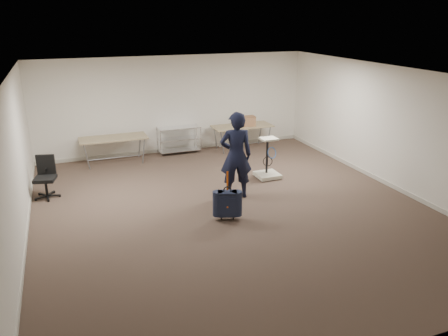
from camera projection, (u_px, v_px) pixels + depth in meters
name	position (u px, v px, depth m)	size (l,w,h in m)	color
ground	(232.00, 209.00, 9.22)	(9.00, 9.00, 0.00)	#443429
room_shell	(210.00, 184.00, 10.42)	(8.00, 9.00, 9.00)	white
folding_table_left	(113.00, 139.00, 11.84)	(1.80, 0.75, 0.73)	#8E7C57
folding_table_right	(242.00, 127.00, 13.11)	(1.80, 0.75, 0.73)	#8E7C57
wire_shelf	(179.00, 139.00, 12.78)	(1.22, 0.47, 0.80)	silver
person	(236.00, 155.00, 9.53)	(0.71, 0.46, 1.94)	black
suitcase	(227.00, 204.00, 8.62)	(0.42, 0.33, 1.02)	black
office_chair	(46.00, 185.00, 9.74)	(0.57, 0.57, 0.94)	black
equipment_cart	(268.00, 167.00, 10.90)	(0.56, 0.56, 1.03)	silver
cardboard_box	(248.00, 121.00, 13.03)	(0.39, 0.29, 0.29)	olive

